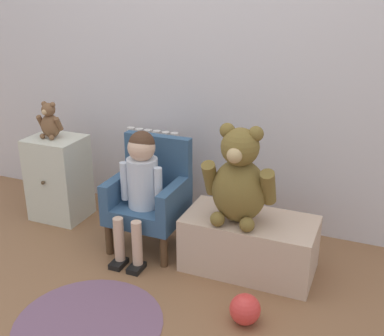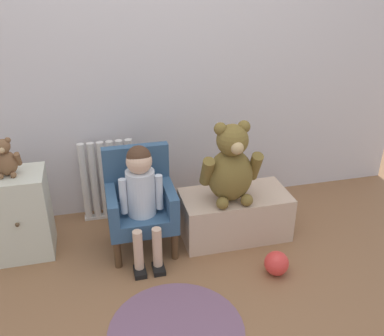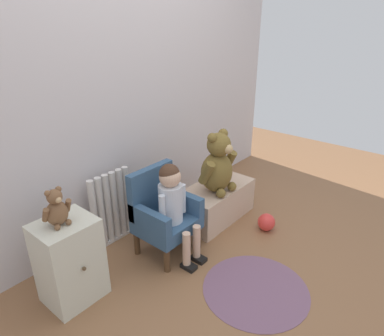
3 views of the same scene
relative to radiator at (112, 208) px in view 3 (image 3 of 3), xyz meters
The scene contains 11 objects.
ground_plane 1.07m from the radiator, 70.39° to the right, with size 6.00×6.00×0.00m, color brown.
back_wall 0.99m from the radiator, 19.94° to the left, with size 3.80×0.05×2.40m, color silver.
radiator is the anchor object (origin of this frame).
small_dresser 0.61m from the radiator, 151.96° to the right, with size 0.34×0.31×0.54m.
child_armchair 0.41m from the radiator, 65.58° to the right, with size 0.41×0.37×0.64m.
child_figure 0.54m from the radiator, 70.50° to the right, with size 0.25×0.35×0.72m.
low_bench 0.89m from the radiator, 28.24° to the right, with size 0.69×0.35×0.30m, color #C8A88E.
large_teddy_bear 0.89m from the radiator, 32.66° to the right, with size 0.37×0.26×0.51m.
small_teddy_bear 0.72m from the radiator, 152.85° to the right, with size 0.17×0.12×0.23m.
floor_rug 1.19m from the radiator, 78.40° to the right, with size 0.68×0.68×0.01m, color #76536A.
toy_ball 1.25m from the radiator, 43.84° to the right, with size 0.14×0.14×0.14m, color red.
Camera 3 is at (-1.68, -0.94, 1.62)m, focal length 32.00 mm.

